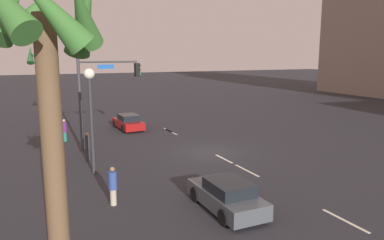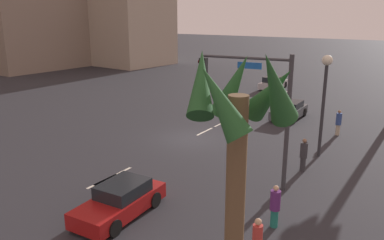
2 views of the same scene
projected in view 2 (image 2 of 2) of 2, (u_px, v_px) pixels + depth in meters
name	position (u px, v px, depth m)	size (l,w,h in m)	color
ground_plane	(190.00, 139.00, 24.67)	(220.00, 220.00, 0.00)	#28282D
lane_stripe_0	(286.00, 92.00, 39.29)	(1.88, 0.14, 0.01)	silver
lane_stripe_1	(259.00, 105.00, 33.69)	(2.25, 0.14, 0.01)	silver
lane_stripe_2	(222.00, 123.00, 28.16)	(2.30, 0.14, 0.01)	silver
lane_stripe_3	(205.00, 132.00, 26.12)	(2.00, 0.14, 0.01)	silver
lane_stripe_4	(103.00, 181.00, 18.38)	(1.96, 0.14, 0.01)	silver
lane_stripe_5	(113.00, 176.00, 18.97)	(2.56, 0.14, 0.01)	silver
car_0	(289.00, 110.00, 29.36)	(4.03, 1.84, 1.29)	#474C51
car_1	(273.00, 83.00, 40.93)	(4.14, 1.97, 1.32)	#B7B7BC
car_2	(120.00, 201.00, 15.18)	(4.13, 1.96, 1.30)	maroon
traffic_signal	(256.00, 98.00, 17.04)	(0.68, 4.40, 6.10)	#38383D
streetlamp	(325.00, 86.00, 20.62)	(0.56, 0.56, 5.63)	#2D2D33
pedestrian_0	(304.00, 154.00, 19.34)	(0.47, 0.47, 1.73)	#333338
pedestrian_1	(338.00, 122.00, 25.17)	(0.44, 0.44, 1.69)	#B2A58C
pedestrian_3	(275.00, 205.00, 14.25)	(0.52, 0.52, 1.67)	#1E7266
palm_tree_0	(239.00, 138.00, 8.19)	(2.48, 2.51, 7.19)	brown
building_1	(129.00, 25.00, 59.46)	(10.41, 10.86, 12.20)	#B2A38E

